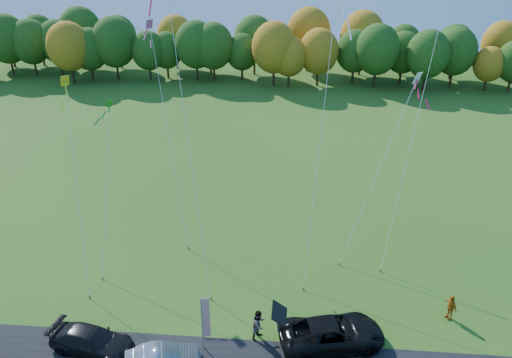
# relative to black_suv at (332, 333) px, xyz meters

# --- Properties ---
(ground) EXTENTS (160.00, 160.00, 0.00)m
(ground) POSITION_rel_black_suv_xyz_m (-4.93, 0.94, -0.84)
(ground) COLOR #285817
(tree_line) EXTENTS (116.00, 12.00, 10.00)m
(tree_line) POSITION_rel_black_suv_xyz_m (-4.93, 55.94, -0.84)
(tree_line) COLOR #1E4711
(tree_line) RESTS_ON ground
(black_suv) EXTENTS (6.50, 4.12, 1.67)m
(black_suv) POSITION_rel_black_suv_xyz_m (0.00, 0.00, 0.00)
(black_suv) COLOR black
(black_suv) RESTS_ON ground
(silver_sedan) EXTENTS (4.27, 2.47, 1.33)m
(silver_sedan) POSITION_rel_black_suv_xyz_m (-9.14, -2.50, -0.17)
(silver_sedan) COLOR silver
(silver_sedan) RESTS_ON ground
(dark_truck_a) EXTENTS (5.16, 2.89, 1.41)m
(dark_truck_a) POSITION_rel_black_suv_xyz_m (-13.42, -1.62, -0.13)
(dark_truck_a) COLOR black
(dark_truck_a) RESTS_ON ground
(person_tailgate_a) EXTENTS (0.46, 0.68, 1.82)m
(person_tailgate_a) POSITION_rel_black_suv_xyz_m (-3.08, 1.12, 0.08)
(person_tailgate_a) COLOR white
(person_tailgate_a) RESTS_ON ground
(person_tailgate_b) EXTENTS (1.09, 1.17, 1.91)m
(person_tailgate_b) POSITION_rel_black_suv_xyz_m (-4.17, 0.23, 0.12)
(person_tailgate_b) COLOR gray
(person_tailgate_b) RESTS_ON ground
(person_east) EXTENTS (0.80, 1.08, 1.70)m
(person_east) POSITION_rel_black_suv_xyz_m (7.29, 2.87, 0.01)
(person_east) COLOR #BA6211
(person_east) RESTS_ON ground
(feather_flag) EXTENTS (0.46, 0.19, 3.56)m
(feather_flag) POSITION_rel_black_suv_xyz_m (-7.09, -0.81, 1.33)
(feather_flag) COLOR #999999
(feather_flag) RESTS_ON ground
(kite_delta_blue) EXTENTS (5.72, 10.00, 23.13)m
(kite_delta_blue) POSITION_rel_black_suv_xyz_m (-9.56, 7.75, 10.29)
(kite_delta_blue) COLOR #4C3F33
(kite_delta_blue) RESTS_ON ground
(kite_parafoil_orange) EXTENTS (7.97, 12.23, 32.67)m
(kite_parafoil_orange) POSITION_rel_black_suv_xyz_m (6.73, 13.06, 15.26)
(kite_parafoil_orange) COLOR #4C3F33
(kite_parafoil_orange) RESTS_ON ground
(kite_delta_red) EXTENTS (2.94, 11.39, 20.22)m
(kite_delta_red) POSITION_rel_black_suv_xyz_m (-0.72, 10.17, 9.12)
(kite_delta_red) COLOR #4C3F33
(kite_delta_red) RESTS_ON ground
(kite_diamond_yellow) EXTENTS (2.80, 6.70, 13.34)m
(kite_diamond_yellow) POSITION_rel_black_suv_xyz_m (-16.50, 5.84, 5.62)
(kite_diamond_yellow) COLOR #4C3F33
(kite_diamond_yellow) RESTS_ON ground
(kite_diamond_green) EXTENTS (0.98, 6.57, 11.17)m
(kite_diamond_green) POSITION_rel_black_suv_xyz_m (-15.42, 7.90, 4.81)
(kite_diamond_green) COLOR #4C3F33
(kite_diamond_green) RESTS_ON ground
(kite_diamond_white) EXTENTS (5.45, 5.65, 13.17)m
(kite_diamond_white) POSITION_rel_black_suv_xyz_m (3.34, 10.25, 5.46)
(kite_diamond_white) COLOR #4C3F33
(kite_diamond_white) RESTS_ON ground
(kite_diamond_pink) EXTENTS (4.07, 7.44, 15.89)m
(kite_diamond_pink) POSITION_rel_black_suv_xyz_m (-11.94, 12.29, 6.88)
(kite_diamond_pink) COLOR #4C3F33
(kite_diamond_pink) RESTS_ON ground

